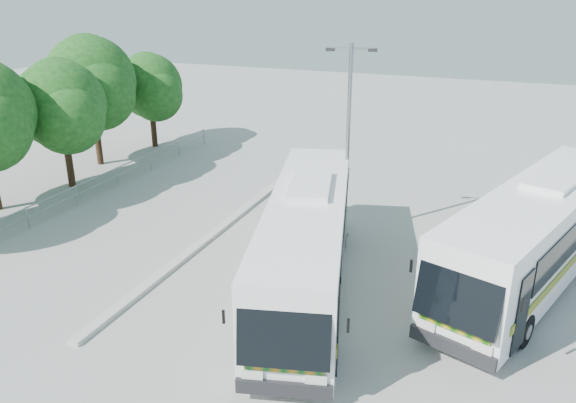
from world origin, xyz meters
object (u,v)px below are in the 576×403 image
at_px(tree_far_c, 62,105).
at_px(tree_far_d, 92,81).
at_px(tree_far_e, 151,86).
at_px(coach_adjacent, 537,233).
at_px(coach_main, 307,240).
at_px(lamppost, 348,135).

relative_size(tree_far_c, tree_far_d, 0.88).
height_order(tree_far_e, coach_adjacent, tree_far_e).
distance_m(tree_far_d, coach_main, 18.78).
height_order(tree_far_c, coach_main, tree_far_c).
bearing_deg(tree_far_c, coach_main, -19.88).
bearing_deg(coach_adjacent, tree_far_e, 174.84).
height_order(coach_main, lamppost, lamppost).
relative_size(tree_far_c, lamppost, 0.83).
bearing_deg(tree_far_e, coach_adjacent, -24.39).
distance_m(tree_far_d, lamppost, 16.73).
bearing_deg(tree_far_e, tree_far_d, -98.63).
height_order(tree_far_d, tree_far_e, tree_far_d).
bearing_deg(coach_main, coach_adjacent, 10.28).
bearing_deg(coach_adjacent, tree_far_d, -174.64).
xyz_separation_m(tree_far_c, tree_far_e, (-0.51, 8.20, -0.37)).
distance_m(tree_far_c, coach_adjacent, 22.33).
bearing_deg(tree_far_d, tree_far_e, 81.37).
xyz_separation_m(tree_far_e, coach_main, (15.46, -13.61, -2.06)).
relative_size(tree_far_d, coach_adjacent, 0.58).
xyz_separation_m(tree_far_e, lamppost, (15.44, -8.94, 0.43)).
bearing_deg(tree_far_d, tree_far_c, -72.17).
height_order(tree_far_e, coach_main, tree_far_e).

